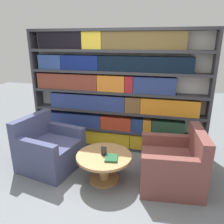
# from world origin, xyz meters

# --- Properties ---
(ground_plane) EXTENTS (14.00, 14.00, 0.00)m
(ground_plane) POSITION_xyz_m (0.00, 0.00, 0.00)
(ground_plane) COLOR slate
(bookshelf) EXTENTS (3.32, 0.30, 2.25)m
(bookshelf) POSITION_xyz_m (-0.06, 1.40, 1.11)
(bookshelf) COLOR silver
(bookshelf) RESTS_ON ground_plane
(armchair_left) EXTENTS (1.00, 1.00, 0.86)m
(armchair_left) POSITION_xyz_m (-0.93, 0.41, 0.30)
(armchair_left) COLOR #42476B
(armchair_left) RESTS_ON ground_plane
(armchair_right) EXTENTS (0.94, 0.93, 0.86)m
(armchair_right) POSITION_xyz_m (1.08, 0.40, 0.30)
(armchair_right) COLOR brown
(armchair_right) RESTS_ON ground_plane
(coffee_table) EXTENTS (0.83, 0.83, 0.43)m
(coffee_table) POSITION_xyz_m (0.08, 0.25, 0.31)
(coffee_table) COLOR #AD7F4C
(coffee_table) RESTS_ON ground_plane
(table_sign) EXTENTS (0.09, 0.06, 0.14)m
(table_sign) POSITION_xyz_m (0.08, 0.25, 0.49)
(table_sign) COLOR black
(table_sign) RESTS_ON coffee_table
(stray_book) EXTENTS (0.21, 0.24, 0.03)m
(stray_book) POSITION_xyz_m (0.21, 0.17, 0.44)
(stray_book) COLOR #1E512D
(stray_book) RESTS_ON coffee_table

